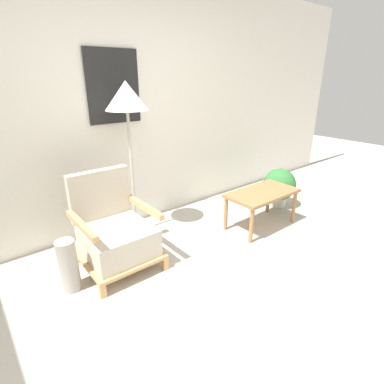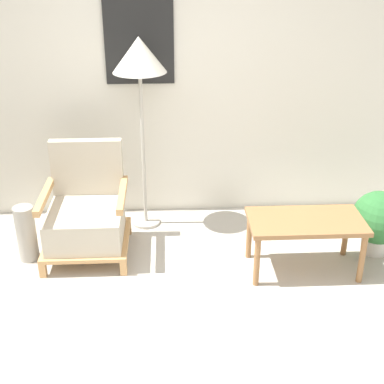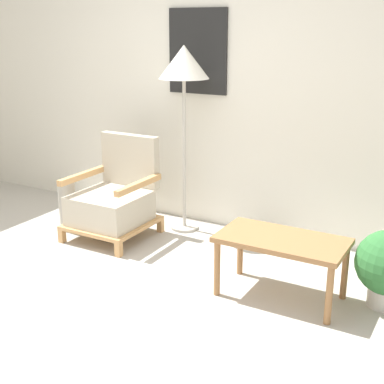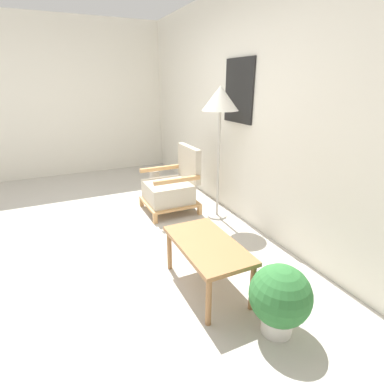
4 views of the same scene
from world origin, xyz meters
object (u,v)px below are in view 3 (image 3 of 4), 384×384
at_px(armchair, 114,200).
at_px(floor_lamp, 184,69).
at_px(coffee_table, 282,246).
at_px(vase, 67,206).

relative_size(armchair, floor_lamp, 0.53).
relative_size(armchair, coffee_table, 1.01).
bearing_deg(armchair, vase, -169.16).
distance_m(coffee_table, vase, 2.13).
height_order(armchair, floor_lamp, floor_lamp).
height_order(coffee_table, vase, vase).
xyz_separation_m(floor_lamp, vase, (-0.90, -0.54, -1.19)).
relative_size(coffee_table, vase, 1.87).
bearing_deg(coffee_table, armchair, 168.41).
xyz_separation_m(coffee_table, vase, (-2.11, 0.25, -0.15)).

